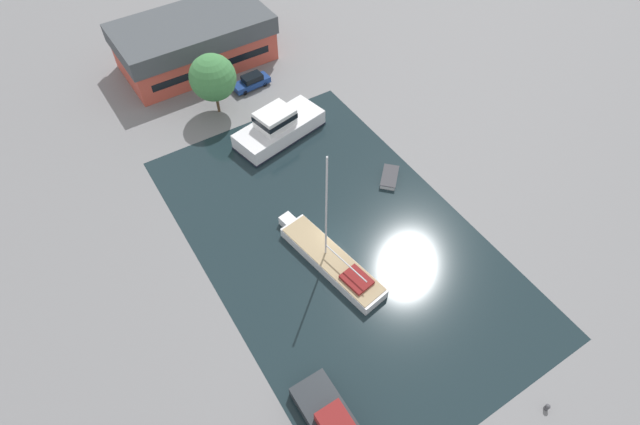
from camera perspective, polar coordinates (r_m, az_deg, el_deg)
ground_plane at (r=46.12m, az=1.90°, el=-3.11°), size 440.00×440.00×0.00m
water_canal at (r=46.12m, az=1.90°, el=-3.11°), size 23.47×38.21×0.01m
warehouse_building at (r=67.14m, az=-14.18°, el=18.38°), size 18.74×10.45×5.79m
quay_tree_near_building at (r=57.48m, az=-12.16°, el=14.83°), size 5.17×5.17×7.16m
parked_car at (r=62.66m, az=-7.83°, el=14.60°), size 4.69×2.05×1.65m
sailboat_moored at (r=44.05m, az=1.25°, el=-5.45°), size 4.47×12.45×12.68m
motor_cruiser at (r=54.97m, az=-4.77°, el=9.68°), size 10.77×6.12×3.66m
small_dinghy at (r=51.33m, az=7.95°, el=4.02°), size 3.33×3.31×0.54m
mooring_bollard at (r=42.02m, az=24.53°, el=-19.57°), size 0.36×0.36×0.67m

